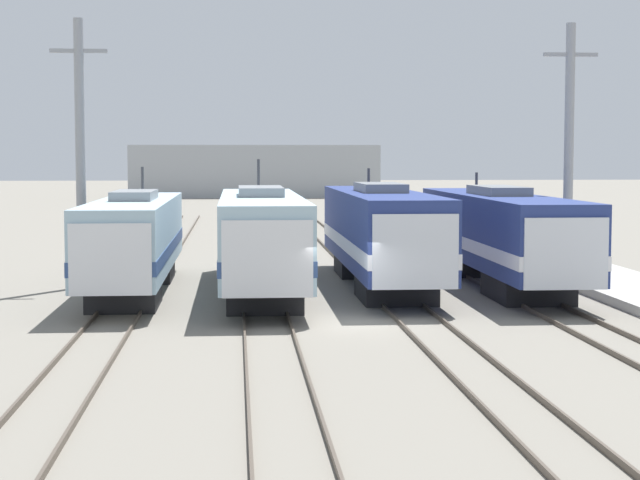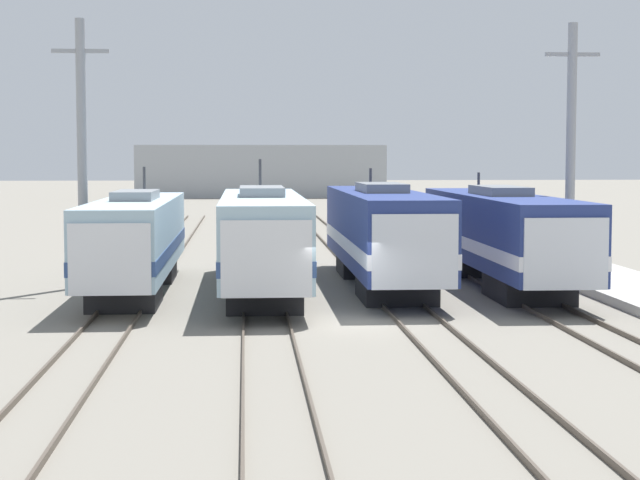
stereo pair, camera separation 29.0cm
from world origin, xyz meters
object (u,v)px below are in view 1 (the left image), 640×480
locomotive_far_left (134,241)px  locomotive_far_right (500,235)px  catenary_tower_right (569,151)px  locomotive_center_right (382,234)px  catenary_tower_left (80,151)px  locomotive_center_left (261,239)px

locomotive_far_left → locomotive_far_right: bearing=4.9°
catenary_tower_right → locomotive_center_right: bearing=-171.7°
locomotive_far_right → catenary_tower_right: (3.10, 1.03, 3.41)m
catenary_tower_left → locomotive_far_right: bearing=-3.5°
catenary_tower_left → catenary_tower_right: (19.98, 0.00, 0.00)m
catenary_tower_left → catenary_tower_right: size_ratio=1.00×
locomotive_center_right → locomotive_far_left: bearing=-173.4°
locomotive_far_right → catenary_tower_left: bearing=176.5°
locomotive_center_right → catenary_tower_left: bearing=174.5°
locomotive_far_left → locomotive_far_right: (14.60, 1.26, 0.05)m
locomotive_far_right → locomotive_center_left: bearing=-170.3°
locomotive_center_right → catenary_tower_left: size_ratio=1.61×
locomotive_center_right → catenary_tower_left: 12.53m
locomotive_far_left → locomotive_center_right: bearing=6.6°
locomotive_far_left → catenary_tower_right: bearing=7.4°
locomotive_far_right → catenary_tower_left: size_ratio=1.70×
catenary_tower_left → locomotive_center_right: bearing=-5.5°
locomotive_center_left → locomotive_center_right: 5.10m
locomotive_center_left → catenary_tower_left: catenary_tower_left is taller
locomotive_far_right → catenary_tower_right: size_ratio=1.70×
locomotive_center_left → catenary_tower_left: bearing=159.4°
locomotive_center_left → catenary_tower_left: 8.36m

